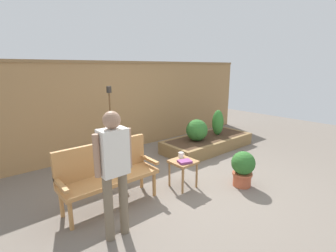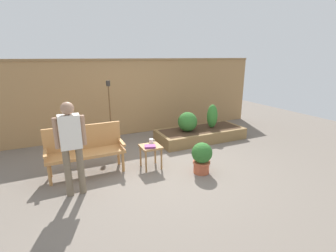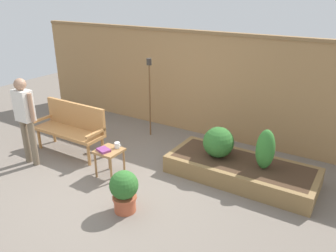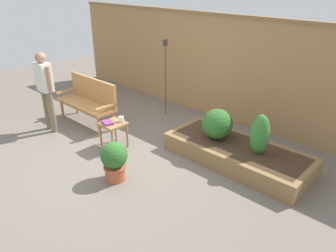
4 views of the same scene
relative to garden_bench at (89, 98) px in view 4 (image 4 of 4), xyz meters
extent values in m
plane|color=#70665B|center=(1.51, -0.50, -0.54)|extent=(14.00, 14.00, 0.00)
cube|color=#A37A4C|center=(1.51, 2.10, 0.51)|extent=(8.40, 0.10, 2.10)
cube|color=olive|center=(1.51, 2.10, 1.59)|extent=(8.40, 0.14, 0.06)
cylinder|color=#B77F47|center=(0.66, 0.08, -0.34)|extent=(0.06, 0.06, 0.40)
cylinder|color=#B77F47|center=(0.66, -0.28, -0.34)|extent=(0.06, 0.06, 0.40)
cylinder|color=#B77F47|center=(-0.66, 0.08, -0.34)|extent=(0.06, 0.06, 0.40)
cylinder|color=#B77F47|center=(-0.66, -0.28, -0.34)|extent=(0.06, 0.06, 0.40)
cube|color=#B77F47|center=(0.00, -0.10, -0.11)|extent=(1.44, 0.48, 0.06)
cube|color=#B77F47|center=(0.00, 0.11, 0.16)|extent=(1.44, 0.06, 0.48)
cube|color=#B77F47|center=(-0.69, -0.10, 0.02)|extent=(0.06, 0.48, 0.04)
cube|color=#B77F47|center=(0.69, -0.10, 0.02)|extent=(0.06, 0.48, 0.04)
cylinder|color=#9E7042|center=(1.38, -0.19, -0.32)|extent=(0.04, 0.04, 0.44)
cylinder|color=#9E7042|center=(1.38, -0.52, -0.32)|extent=(0.04, 0.04, 0.44)
cylinder|color=#9E7042|center=(1.05, -0.19, -0.32)|extent=(0.04, 0.04, 0.44)
cylinder|color=#9E7042|center=(1.05, -0.52, -0.32)|extent=(0.04, 0.04, 0.44)
cube|color=#9E7042|center=(1.22, -0.36, -0.08)|extent=(0.40, 0.40, 0.04)
cylinder|color=white|center=(1.29, -0.23, -0.02)|extent=(0.09, 0.09, 0.10)
torus|color=white|center=(1.34, -0.23, -0.02)|extent=(0.07, 0.01, 0.07)
cube|color=#7F3875|center=(1.18, -0.44, -0.05)|extent=(0.25, 0.22, 0.04)
cylinder|color=#B75638|center=(2.04, -0.99, -0.44)|extent=(0.31, 0.31, 0.20)
cylinder|color=#B75638|center=(2.04, -0.99, -0.32)|extent=(0.34, 0.34, 0.04)
sphere|color=#2D6628|center=(2.04, -0.99, -0.12)|extent=(0.40, 0.40, 0.40)
cube|color=olive|center=(3.10, 0.26, -0.39)|extent=(2.40, 0.09, 0.30)
cube|color=olive|center=(3.10, 1.17, -0.39)|extent=(2.40, 0.09, 0.30)
cube|color=olive|center=(1.94, 0.71, -0.39)|extent=(0.09, 0.82, 0.30)
cube|color=olive|center=(4.25, 0.71, -0.39)|extent=(0.09, 0.82, 0.30)
cube|color=#422D1E|center=(3.10, 0.71, -0.39)|extent=(2.22, 0.82, 0.30)
cylinder|color=brown|center=(2.68, 0.71, -0.21)|extent=(0.04, 0.04, 0.06)
sphere|color=#2D6628|center=(2.68, 0.71, 0.01)|extent=(0.51, 0.51, 0.51)
cylinder|color=brown|center=(3.46, 0.71, -0.21)|extent=(0.04, 0.04, 0.06)
ellipsoid|color=#33752D|center=(3.46, 0.71, 0.08)|extent=(0.29, 0.29, 0.65)
cylinder|color=brown|center=(0.81, 1.41, 0.21)|extent=(0.03, 0.03, 1.51)
cylinder|color=#332D28|center=(0.81, 1.41, 1.03)|extent=(0.10, 0.10, 0.13)
cylinder|color=#70604C|center=(-0.17, -0.76, -0.13)|extent=(0.11, 0.11, 0.82)
cylinder|color=#70604C|center=(-0.37, -0.76, -0.13)|extent=(0.11, 0.11, 0.82)
cube|color=silver|center=(-0.27, -0.76, 0.55)|extent=(0.32, 0.20, 0.54)
cylinder|color=#9E755B|center=(-0.07, -0.76, 0.55)|extent=(0.07, 0.07, 0.49)
cylinder|color=#9E755B|center=(-0.47, -0.76, 0.55)|extent=(0.07, 0.07, 0.49)
sphere|color=#9E755B|center=(-0.27, -0.76, 0.92)|extent=(0.20, 0.20, 0.20)
camera|label=1|loc=(-1.49, -3.16, 1.49)|focal=26.24mm
camera|label=2|loc=(-0.42, -4.67, 1.68)|focal=26.01mm
camera|label=3|loc=(4.66, -4.05, 2.37)|focal=36.16mm
camera|label=4|loc=(5.47, -3.50, 2.29)|focal=34.96mm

